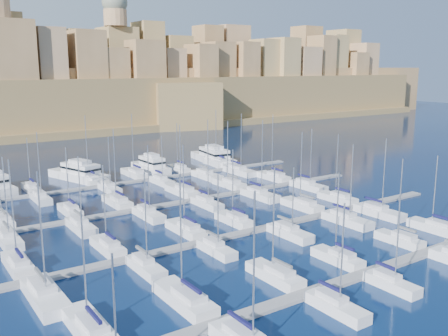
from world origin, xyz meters
TOP-DOWN VIEW (x-y plane):
  - ground at (0.00, 0.00)m, footprint 600.00×600.00m
  - pontoon_near at (0.00, -34.00)m, footprint 84.00×2.00m
  - pontoon_mid_near at (0.00, -12.00)m, footprint 84.00×2.00m
  - pontoon_mid_far at (0.00, 10.00)m, footprint 84.00×2.00m
  - pontoon_far at (0.00, 32.00)m, footprint 84.00×2.00m
  - sailboat_0 at (-35.11, -28.18)m, footprint 2.97×9.89m
  - sailboat_1 at (-23.95, -27.97)m, footprint 3.09×10.31m
  - sailboat_2 at (-11.13, -28.63)m, footprint 2.69×8.98m
  - sailboat_3 at (-0.24, -29.06)m, footprint 2.43×8.09m
  - sailboat_4 at (13.16, -29.19)m, footprint 2.34×7.81m
  - sailboat_5 at (22.89, -28.72)m, footprint 2.64×8.79m
  - sailboat_8 at (-11.03, -38.87)m, footprint 2.38×7.94m
  - sailboat_9 at (-1.02, -38.49)m, footprint 2.15×7.18m
  - sailboat_12 at (-37.30, -6.64)m, footprint 2.68×8.94m
  - sailboat_13 at (-24.85, -6.87)m, footprint 2.54×8.48m
  - sailboat_14 at (-11.40, -6.50)m, footprint 2.77×9.23m
  - sailboat_15 at (-1.94, -6.79)m, footprint 2.59×8.64m
  - sailboat_16 at (14.15, -6.45)m, footprint 2.80×9.33m
  - sailboat_17 at (23.57, -6.70)m, footprint 2.65×8.83m
  - sailboat_18 at (-36.89, -18.23)m, footprint 3.21×10.71m
  - sailboat_19 at (-23.54, -16.88)m, footprint 2.39×7.97m
  - sailboat_20 at (-12.23, -16.71)m, footprint 2.28×7.61m
  - sailboat_21 at (1.41, -17.25)m, footprint 2.62×8.73m
  - sailboat_22 at (14.09, -17.69)m, footprint 2.88×9.61m
  - sailboat_23 at (22.46, -17.77)m, footprint 2.94×9.78m
  - sailboat_24 at (-35.09, 15.19)m, footprint 2.58×8.59m
  - sailboat_25 at (-23.53, 14.97)m, footprint 2.45×8.16m
  - sailboat_26 at (-14.09, 15.59)m, footprint 2.82×9.41m
  - sailboat_27 at (0.65, 15.95)m, footprint 3.04×10.15m
  - sailboat_28 at (12.70, 15.81)m, footprint 2.96×9.86m
  - sailboat_29 at (25.60, 15.78)m, footprint 2.94×9.80m
  - sailboat_30 at (-36.25, 4.64)m, footprint 2.69×8.95m
  - sailboat_31 at (-25.01, 4.63)m, footprint 2.69×8.97m
  - sailboat_32 at (-12.70, 4.73)m, footprint 2.63×8.77m
  - sailboat_33 at (-0.17, 4.92)m, footprint 2.51×8.37m
  - sailboat_34 at (12.26, 4.19)m, footprint 2.96×9.87m
  - sailboat_35 at (26.06, 4.38)m, footprint 2.84×9.47m
  - sailboat_37 at (-25.19, 36.96)m, footprint 2.44×8.14m
  - sailboat_38 at (-11.81, 38.10)m, footprint 3.13×10.44m
  - sailboat_39 at (-0.32, 38.00)m, footprint 3.08×10.25m
  - sailboat_40 at (11.57, 37.14)m, footprint 2.55×8.49m
  - sailboat_41 at (24.13, 37.94)m, footprint 3.04×10.12m
  - sailboat_43 at (-25.72, 26.94)m, footprint 2.50×8.33m
  - sailboat_44 at (-11.20, 26.99)m, footprint 2.47×8.24m
  - sailboat_45 at (1.34, 26.86)m, footprint 2.55×8.50m
  - sailboat_46 at (13.20, 26.10)m, footprint 3.01×10.05m
  - sailboat_47 at (22.80, 25.78)m, footprint 3.21×10.70m
  - motor_yacht_b at (-12.85, 41.87)m, footprint 10.28×18.14m
  - motor_yacht_c at (5.28, 40.19)m, footprint 4.82×14.11m
  - motor_yacht_d at (25.86, 42.53)m, footprint 8.08×19.38m
  - fortified_city at (-0.19, 155.26)m, footprint 460.00×108.95m

SIDE VIEW (x-z plane):
  - ground at x=0.00m, z-range 0.00..0.00m
  - pontoon_near at x=0.00m, z-range 0.00..0.40m
  - pontoon_mid_near at x=0.00m, z-range 0.00..0.40m
  - pontoon_mid_far at x=0.00m, z-range 0.00..0.40m
  - pontoon_far at x=0.00m, z-range 0.00..0.40m
  - sailboat_9 at x=-1.02m, z-range -4.41..5.80m
  - sailboat_45 at x=1.34m, z-range -5.07..6.51m
  - sailboat_20 at x=-12.23m, z-range -5.36..6.80m
  - sailboat_37 at x=-25.19m, z-range -5.27..6.70m
  - sailboat_21 at x=1.41m, z-range -5.12..6.56m
  - sailboat_44 at x=-11.20m, z-range -5.43..6.87m
  - sailboat_25 at x=-23.53m, z-range -5.59..7.04m
  - sailboat_8 at x=-11.03m, z-range -5.73..7.18m
  - sailboat_3 at x=-0.24m, z-range -5.75..7.20m
  - sailboat_40 at x=11.57m, z-range -5.69..7.15m
  - sailboat_33 at x=-0.17m, z-range -5.83..7.30m
  - sailboat_13 at x=-24.85m, z-range -5.82..7.28m
  - sailboat_5 at x=22.89m, z-range -5.73..7.19m
  - sailboat_31 at x=-25.01m, z-range -5.68..7.15m
  - sailboat_4 at x=13.16m, z-range -6.01..7.47m
  - sailboat_15 at x=-1.94m, z-range -5.88..7.34m
  - sailboat_19 at x=-23.54m, z-range -6.19..7.67m
  - sailboat_32 at x=-12.70m, z-range -6.07..7.55m
  - sailboat_17 at x=23.57m, z-range -6.21..7.69m
  - sailboat_30 at x=-36.25m, z-range -6.21..7.70m
  - sailboat_43 at x=-25.72m, z-range -6.46..7.95m
  - sailboat_35 at x=26.06m, z-range -6.14..7.63m
  - sailboat_0 at x=-35.11m, z-range -5.84..7.33m
  - sailboat_22 at x=14.09m, z-range -6.36..7.86m
  - sailboat_2 at x=-11.13m, z-range -6.68..8.18m
  - sailboat_24 at x=-35.09m, z-range -6.75..8.25m
  - sailboat_14 at x=-11.40m, z-range -6.65..8.15m
  - sailboat_16 at x=14.15m, z-range -6.72..8.23m
  - sailboat_12 at x=-37.30m, z-range -6.85..8.36m
  - sailboat_23 at x=22.46m, z-range -6.53..8.04m
  - sailboat_26 at x=-14.09m, z-range -6.91..8.42m
  - sailboat_46 at x=13.20m, z-range -6.57..8.09m
  - sailboat_28 at x=12.70m, z-range -6.78..8.29m
  - sailboat_27 at x=0.65m, z-range -6.79..8.32m
  - sailboat_41 at x=24.13m, z-range -7.02..8.55m
  - sailboat_29 at x=25.60m, z-range -7.20..8.73m
  - sailboat_1 at x=-23.95m, z-range -6.95..8.48m
  - sailboat_39 at x=-0.32m, z-range -7.10..8.64m
  - sailboat_34 at x=12.26m, z-range -7.47..9.01m
  - sailboat_38 at x=-11.81m, z-range -7.20..8.74m
  - sailboat_47 at x=22.80m, z-range -7.04..8.58m
  - sailboat_18 at x=-36.89m, z-range -7.12..8.67m
  - motor_yacht_c at x=5.28m, z-range -0.90..4.35m
  - motor_yacht_b at x=-12.85m, z-range -0.90..4.35m
  - motor_yacht_d at x=25.86m, z-range -0.90..4.35m
  - fortified_city at x=-0.19m, z-range -15.02..44.50m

